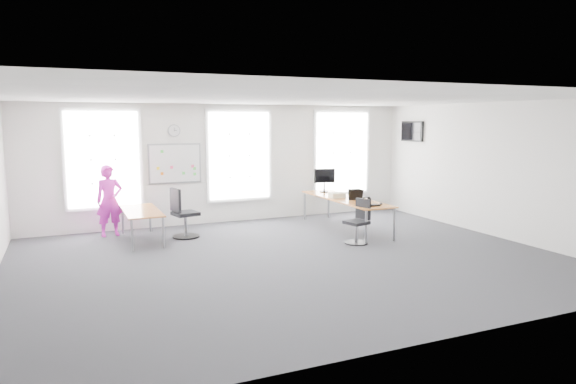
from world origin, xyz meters
name	(u,v)px	position (x,y,z in m)	size (l,w,h in m)	color
floor	(291,259)	(0.00, 0.00, 0.00)	(10.00, 10.00, 0.00)	#2D2D32
ceiling	(292,98)	(0.00, 0.00, 3.00)	(10.00, 10.00, 0.00)	silver
wall_back	(228,164)	(0.00, 4.00, 1.50)	(10.00, 10.00, 0.00)	white
wall_front	(435,217)	(0.00, -4.00, 1.50)	(10.00, 10.00, 0.00)	white
wall_right	(496,170)	(5.00, 0.00, 1.50)	(10.00, 10.00, 0.00)	white
window_left	(103,159)	(-3.00, 3.97, 1.70)	(1.60, 0.06, 2.20)	silver
window_mid	(239,156)	(0.30, 3.97, 1.70)	(1.60, 0.06, 2.20)	silver
window_right	(342,153)	(3.30, 3.97, 1.70)	(1.60, 0.06, 2.20)	silver
desk_right	(345,200)	(2.27, 1.94, 0.71)	(0.83, 3.12, 0.76)	#B78033
desk_left	(141,213)	(-2.36, 2.68, 0.62)	(0.74, 1.84, 0.67)	#B78033
chair_right	(358,224)	(1.82, 0.60, 0.41)	(0.52, 0.52, 0.94)	black
chair_left	(183,216)	(-1.48, 2.61, 0.49)	(0.60, 0.60, 1.12)	black
person	(109,201)	(-2.94, 3.46, 0.80)	(0.59, 0.39, 1.61)	#EB27CC
whiteboard	(175,164)	(-1.35, 3.97, 1.55)	(1.20, 0.03, 0.90)	silver
wall_clock	(174,131)	(-1.35, 3.97, 2.35)	(0.30, 0.30, 0.04)	gray
tv	(412,131)	(4.95, 3.00, 2.30)	(0.06, 0.90, 0.55)	black
keyboard	(370,206)	(2.16, 0.69, 0.77)	(0.44, 0.16, 0.02)	black
mouse	(381,204)	(2.49, 0.78, 0.78)	(0.07, 0.10, 0.04)	black
lens_cap	(366,202)	(2.37, 1.16, 0.76)	(0.06, 0.06, 0.01)	black
headphones	(366,199)	(2.45, 1.30, 0.81)	(0.18, 0.10, 0.11)	black
laptop_sleeve	(356,195)	(2.33, 1.57, 0.89)	(0.32, 0.21, 0.26)	black
paper_stack	(337,195)	(2.12, 2.08, 0.82)	(0.35, 0.26, 0.12)	#EFE5C0
monitor	(325,178)	(2.29, 3.05, 1.12)	(0.54, 0.22, 0.61)	black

